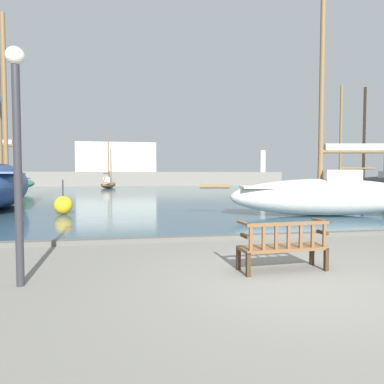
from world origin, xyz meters
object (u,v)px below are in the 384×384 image
(park_bench, at_px, (283,245))
(lamp_post, at_px, (17,140))
(channel_buoy, at_px, (63,205))
(sailboat_nearest_starboard, at_px, (108,183))
(sailboat_centre_channel, at_px, (0,180))
(sailboat_far_port, at_px, (342,191))
(sailboat_nearest_port, at_px, (326,194))

(park_bench, relative_size, lamp_post, 0.44)
(park_bench, relative_size, channel_buoy, 1.10)
(park_bench, bearing_deg, sailboat_nearest_starboard, 98.16)
(park_bench, xyz_separation_m, sailboat_centre_channel, (-9.66, 13.93, 1.04))
(lamp_post, xyz_separation_m, channel_buoy, (-1.19, 9.65, -1.81))
(sailboat_far_port, distance_m, lamp_post, 21.12)
(sailboat_far_port, bearing_deg, sailboat_centre_channel, -178.50)
(park_bench, bearing_deg, lamp_post, -178.91)
(sailboat_nearest_starboard, height_order, lamp_post, sailboat_nearest_starboard)
(sailboat_far_port, height_order, channel_buoy, sailboat_far_port)
(sailboat_nearest_starboard, bearing_deg, channel_buoy, -89.64)
(sailboat_nearest_starboard, relative_size, channel_buoy, 4.75)
(sailboat_centre_channel, distance_m, lamp_post, 14.97)
(park_bench, height_order, sailboat_nearest_starboard, sailboat_nearest_starboard)
(sailboat_far_port, bearing_deg, lamp_post, -136.29)
(sailboat_centre_channel, relative_size, lamp_post, 4.08)
(sailboat_nearest_port, bearing_deg, sailboat_far_port, 52.51)
(sailboat_nearest_port, xyz_separation_m, lamp_post, (-9.64, -7.27, 1.32))
(lamp_post, bearing_deg, sailboat_nearest_starboard, 91.94)
(sailboat_nearest_port, bearing_deg, sailboat_nearest_starboard, 108.22)
(sailboat_centre_channel, relative_size, sailboat_nearest_starboard, 2.15)
(park_bench, distance_m, sailboat_nearest_port, 8.88)
(sailboat_nearest_port, bearing_deg, lamp_post, -142.97)
(sailboat_nearest_port, relative_size, sailboat_nearest_starboard, 1.30)
(park_bench, height_order, sailboat_centre_channel, sailboat_centre_channel)
(park_bench, bearing_deg, sailboat_far_port, 53.33)
(channel_buoy, bearing_deg, sailboat_centre_channel, 132.66)
(sailboat_nearest_starboard, height_order, channel_buoy, sailboat_nearest_starboard)
(lamp_post, bearing_deg, park_bench, 1.09)
(park_bench, relative_size, sailboat_nearest_starboard, 0.23)
(sailboat_far_port, relative_size, channel_buoy, 5.04)
(lamp_post, relative_size, channel_buoy, 2.51)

